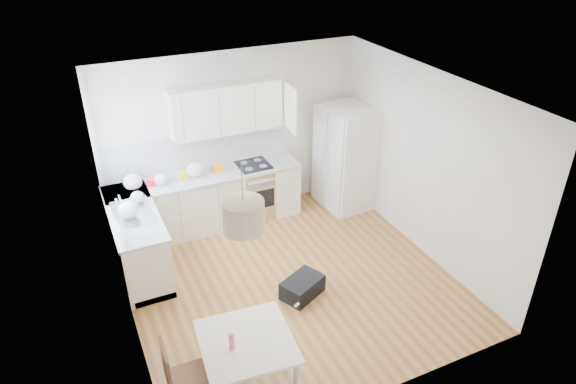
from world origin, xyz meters
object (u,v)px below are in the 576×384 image
at_px(refrigerator, 347,158).
at_px(dining_chair, 189,377).
at_px(gym_bag, 302,287).
at_px(dining_table, 247,346).

height_order(refrigerator, dining_chair, refrigerator).
distance_m(dining_chair, gym_bag, 2.14).
distance_m(refrigerator, dining_table, 4.18).
relative_size(dining_chair, gym_bag, 1.68).
bearing_deg(refrigerator, dining_chair, -144.73).
xyz_separation_m(dining_chair, gym_bag, (1.81, 1.10, -0.34)).
relative_size(refrigerator, dining_table, 1.74).
distance_m(refrigerator, dining_chair, 4.62).
distance_m(dining_table, gym_bag, 1.73).
height_order(dining_table, gym_bag, dining_table).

